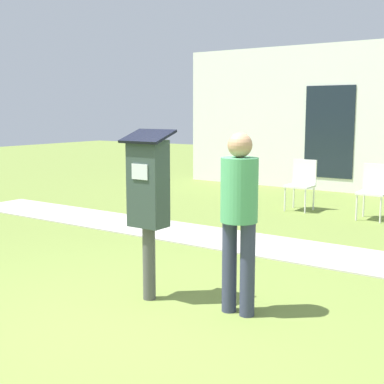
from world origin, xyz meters
name	(u,v)px	position (x,y,z in m)	size (l,w,h in m)	color
ground_plane	(138,324)	(0.00, 0.00, 0.00)	(40.00, 40.00, 0.00)	olive
sidewalk	(287,249)	(0.00, 2.93, 0.01)	(12.00, 1.10, 0.02)	#B7B2A8
parking_meter	(148,193)	(-0.30, 0.52, 1.02)	(0.44, 0.31, 1.59)	#4C4C4C
person_standing	(239,209)	(0.56, 0.68, 0.93)	(0.32, 0.32, 1.58)	#333851
outdoor_chair_left	(302,181)	(-0.97, 5.65, 0.53)	(0.44, 0.44, 0.90)	white
outdoor_chair_middle	(375,187)	(0.34, 5.56, 0.53)	(0.44, 0.44, 0.90)	white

